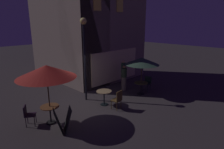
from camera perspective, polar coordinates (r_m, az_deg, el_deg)
The scene contains 14 objects.
ground_plane at distance 9.91m, azimuth -8.11°, elevation -9.49°, with size 60.00×60.00×0.00m, color #352E30.
cafe_building at distance 14.01m, azimuth -7.86°, elevation 13.69°, with size 6.10×6.68×7.55m.
street_lamp_near_corner at distance 10.00m, azimuth -8.30°, elevation 9.15°, with size 0.34×0.34×4.35m.
menu_sandwich_board at distance 7.75m, azimuth -14.40°, elevation -13.15°, with size 0.83×0.78×0.96m.
cafe_table_0 at distance 11.41m, azimuth 8.61°, elevation -3.22°, with size 0.79×0.79×0.71m.
cafe_table_1 at distance 8.52m, azimuth -17.96°, elevation -10.17°, with size 0.77×0.77×0.76m.
cafe_table_2 at distance 9.84m, azimuth -2.38°, elevation -5.96°, with size 0.78×0.78×0.75m.
patio_umbrella_0 at distance 11.05m, azimuth 8.91°, elevation 3.91°, with size 1.97×1.97×2.20m.
patio_umbrella_1 at distance 7.97m, azimuth -18.94°, elevation 0.82°, with size 2.35×2.35×2.51m.
cafe_chair_0 at distance 12.07m, azimuth 10.44°, elevation -2.21°, with size 0.49×0.49×0.89m.
cafe_chair_1 at distance 8.68m, azimuth -23.75°, elevation -10.56°, with size 0.58×0.58×0.88m.
cafe_chair_2 at distance 9.31m, azimuth 1.75°, elevation -7.15°, with size 0.46×0.46×0.97m.
patron_standing_0 at distance 12.82m, azimuth 3.40°, elevation 0.61°, with size 0.32×0.32×1.74m.
patron_standing_1 at distance 11.89m, azimuth 3.58°, elevation -1.02°, with size 0.35×0.35×1.59m.
Camera 1 is at (-5.39, -7.22, 4.12)m, focal length 30.72 mm.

